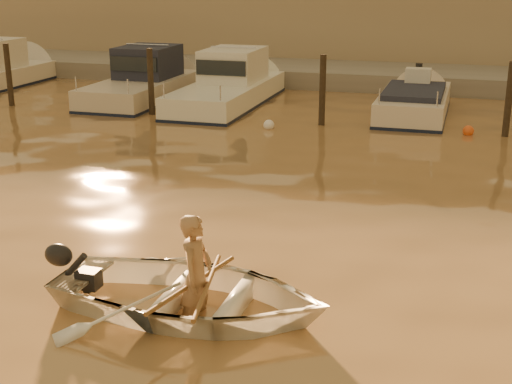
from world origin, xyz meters
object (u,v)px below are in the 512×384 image
(moored_boat_2, at_px, (227,86))
(waterfront_building, at_px, (388,12))
(moored_boat_1, at_px, (142,81))
(moored_boat_3, at_px, (414,108))
(dinghy, at_px, (190,294))
(person, at_px, (196,276))

(moored_boat_2, xyz_separation_m, waterfront_building, (3.81, 11.00, 1.77))
(moored_boat_1, height_order, moored_boat_3, moored_boat_1)
(moored_boat_2, bearing_deg, moored_boat_3, 0.00)
(moored_boat_3, distance_m, waterfront_building, 11.43)
(dinghy, height_order, person, person)
(dinghy, distance_m, waterfront_building, 25.20)
(moored_boat_3, bearing_deg, moored_boat_2, 180.00)
(person, xyz_separation_m, moored_boat_3, (1.58, 14.11, -0.31))
(person, xyz_separation_m, moored_boat_1, (-7.49, 14.11, 0.09))
(dinghy, xyz_separation_m, moored_boat_3, (1.68, 14.11, -0.04))
(moored_boat_3, bearing_deg, person, -96.40)
(dinghy, height_order, moored_boat_2, moored_boat_2)
(moored_boat_3, bearing_deg, dinghy, -96.80)
(moored_boat_1, relative_size, moored_boat_3, 1.15)
(moored_boat_1, xyz_separation_m, moored_boat_3, (9.07, 0.00, -0.40))
(moored_boat_2, height_order, moored_boat_3, moored_boat_2)
(dinghy, height_order, moored_boat_1, moored_boat_1)
(person, xyz_separation_m, moored_boat_2, (-4.43, 14.11, 0.09))
(person, relative_size, moored_boat_1, 0.26)
(moored_boat_3, relative_size, waterfront_building, 0.12)
(dinghy, distance_m, moored_boat_1, 15.93)
(dinghy, relative_size, moored_boat_2, 0.51)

